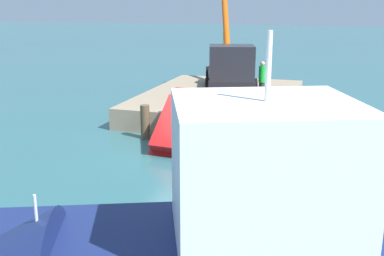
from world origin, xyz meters
TOP-DOWN VIEW (x-y plane):
  - ground at (0.00, 0.00)m, footprint 200.00×200.00m
  - dock at (-6.80, 0.00)m, footprint 10.46×7.72m
  - crane_truck at (-6.93, 0.46)m, footprint 8.83×3.83m
  - dock_worker at (-5.99, 2.30)m, footprint 0.34×0.34m
  - salvaged_car at (0.14, 0.16)m, footprint 3.95×2.43m
  - piling_near at (-0.87, -1.81)m, footprint 0.39×0.39m
  - piling_mid at (-0.99, 1.69)m, footprint 0.44×0.44m

SIDE VIEW (x-z plane):
  - ground at x=0.00m, z-range 0.00..0.00m
  - dock at x=-6.80m, z-range 0.00..1.00m
  - salvaged_car at x=0.14m, z-range -1.08..2.32m
  - piling_near at x=-0.87m, z-range 0.00..1.46m
  - piling_mid at x=-0.99m, z-range 0.00..1.71m
  - dock_worker at x=-5.99m, z-range 1.03..2.86m
  - crane_truck at x=-6.93m, z-range -0.28..4.83m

